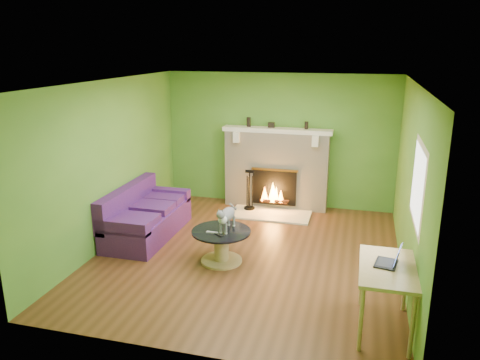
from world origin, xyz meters
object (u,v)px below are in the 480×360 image
Objects in this scene: sofa at (145,217)px; cat at (227,217)px; desk at (387,274)px; coffee_table at (221,244)px.

cat is (1.62, -0.58, 0.37)m from sofa.
cat is (-2.19, 1.22, 0.01)m from desk.
sofa is 2.14× the size of coffee_table.
sofa is 4.23m from desk.
sofa is at bearing 165.47° from cat.
cat is at bearing 150.77° from desk.
coffee_table is 1.38× the size of cat.
sofa is at bearing 157.65° from coffee_table.
cat reaches higher than sofa.
desk is (3.81, -1.81, 0.36)m from sofa.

